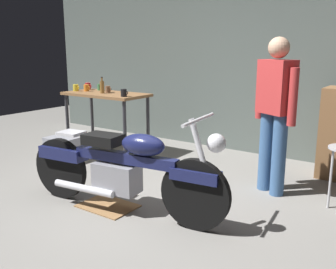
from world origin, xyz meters
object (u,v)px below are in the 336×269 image
storage_bin (62,149)px  mug_green_speckled (100,87)px  mug_brown_stoneware (108,89)px  mug_orange_travel (87,88)px  bottle (102,87)px  person_standing (275,109)px  motorcycle (122,168)px  mug_black_matte (124,93)px  mug_yellow_tall (76,88)px  mug_red_diner (88,86)px

storage_bin → mug_green_speckled: mug_green_speckled is taller
mug_green_speckled → mug_brown_stoneware: bearing=-24.8°
mug_orange_travel → bottle: bottle is taller
person_standing → mug_green_speckled: bearing=19.5°
motorcycle → mug_black_matte: (-1.16, 1.36, 0.50)m
person_standing → mug_yellow_tall: 3.22m
mug_yellow_tall → mug_green_speckled: size_ratio=1.13×
person_standing → bottle: 2.68m
person_standing → mug_orange_travel: person_standing is taller
motorcycle → mug_brown_stoneware: 2.39m
mug_red_diner → mug_orange_travel: (0.16, -0.18, -0.00)m
mug_orange_travel → bottle: size_ratio=0.48×
mug_green_speckled → bottle: (0.32, -0.27, 0.05)m
mug_yellow_tall → mug_orange_travel: size_ratio=1.02×
mug_red_diner → storage_bin: bearing=-66.0°
mug_brown_stoneware → mug_yellow_tall: mug_yellow_tall is taller
storage_bin → mug_brown_stoneware: size_ratio=3.95×
motorcycle → mug_orange_travel: bearing=136.9°
mug_yellow_tall → bottle: (0.54, 0.02, 0.05)m
mug_red_diner → mug_black_matte: (1.09, -0.36, -0.00)m
mug_yellow_tall → mug_orange_travel: mug_yellow_tall is taller
mug_black_matte → person_standing: bearing=-0.6°
mug_red_diner → mug_yellow_tall: bearing=-88.3°
bottle → person_standing: bearing=-3.1°
mug_black_matte → storage_bin: bearing=-140.0°
mug_red_diner → mug_green_speckled: 0.23m
motorcycle → mug_orange_travel: size_ratio=18.74×
person_standing → storage_bin: 2.96m
mug_brown_stoneware → mug_orange_travel: 0.40m
storage_bin → mug_red_diner: 1.28m
person_standing → mug_black_matte: 2.14m
mug_yellow_tall → bottle: bearing=2.4°
motorcycle → mug_yellow_tall: mug_yellow_tall is taller
bottle → mug_brown_stoneware: bearing=90.9°
storage_bin → bottle: (0.14, 0.69, 0.83)m
motorcycle → person_standing: bearing=46.9°
mug_black_matte → mug_orange_travel: bearing=168.9°
storage_bin → bottle: bearing=78.5°
mug_brown_stoneware → mug_black_matte: bearing=-24.5°
person_standing → mug_red_diner: 3.25m
motorcycle → mug_brown_stoneware: size_ratio=19.58×
motorcycle → bottle: size_ratio=9.06×
person_standing → mug_brown_stoneware: size_ratio=14.98×
motorcycle → mug_green_speckled: mug_green_speckled is taller
motorcycle → mug_brown_stoneware: bearing=129.9°
mug_brown_stoneware → motorcycle: bearing=-43.3°
mug_brown_stoneware → mug_black_matte: 0.59m
mug_orange_travel → bottle: (0.40, -0.06, 0.05)m
mug_red_diner → bottle: bottle is taller
mug_red_diner → mug_yellow_tall: size_ratio=1.03×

